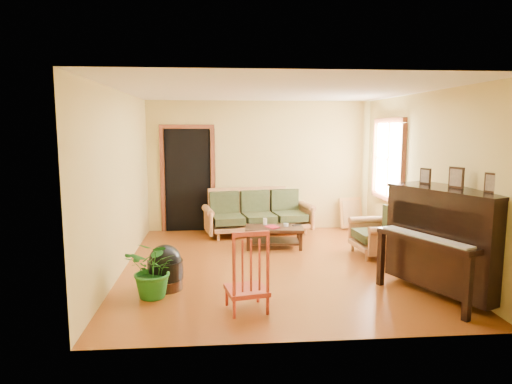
{
  "coord_description": "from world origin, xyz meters",
  "views": [
    {
      "loc": [
        -0.85,
        -6.66,
        2.09
      ],
      "look_at": [
        -0.27,
        0.2,
        1.1
      ],
      "focal_mm": 32.0,
      "sensor_mm": 36.0,
      "label": 1
    }
  ],
  "objects": [
    {
      "name": "remote",
      "position": [
        0.52,
        1.12,
        0.37
      ],
      "size": [
        0.16,
        0.1,
        0.02
      ],
      "primitive_type": "cube",
      "rotation": [
        0.0,
        0.0,
        0.4
      ],
      "color": "black",
      "rests_on": "coffee_table"
    },
    {
      "name": "window",
      "position": [
        2.21,
        1.3,
        1.5
      ],
      "size": [
        0.12,
        1.36,
        1.46
      ],
      "primitive_type": "cube",
      "color": "white",
      "rests_on": "right_wall"
    },
    {
      "name": "leaning_frame",
      "position": [
        1.88,
        2.39,
        0.33
      ],
      "size": [
        0.51,
        0.23,
        0.67
      ],
      "primitive_type": "cube",
      "rotation": [
        0.0,
        0.0,
        0.25
      ],
      "color": "gold",
      "rests_on": "floor"
    },
    {
      "name": "red_chair",
      "position": [
        -0.54,
        -1.67,
        0.48
      ],
      "size": [
        0.53,
        0.57,
        0.96
      ],
      "primitive_type": "cube",
      "rotation": [
        0.0,
        0.0,
        0.2
      ],
      "color": "maroon",
      "rests_on": "floor"
    },
    {
      "name": "coffee_table",
      "position": [
        0.11,
        1.03,
        0.18
      ],
      "size": [
        1.04,
        0.63,
        0.36
      ],
      "primitive_type": "cube",
      "rotation": [
        0.0,
        0.0,
        -0.09
      ],
      "color": "black",
      "rests_on": "floor"
    },
    {
      "name": "ceramic_crock",
      "position": [
        1.95,
        2.27,
        0.12
      ],
      "size": [
        0.24,
        0.24,
        0.25
      ],
      "primitive_type": "cylinder",
      "rotation": [
        0.0,
        0.0,
        0.23
      ],
      "color": "#313F94",
      "rests_on": "floor"
    },
    {
      "name": "book",
      "position": [
        -0.0,
        0.94,
        0.37
      ],
      "size": [
        0.26,
        0.29,
        0.02
      ],
      "primitive_type": "imported",
      "rotation": [
        0.0,
        0.0,
        0.43
      ],
      "color": "maroon",
      "rests_on": "coffee_table"
    },
    {
      "name": "footstool",
      "position": [
        -1.54,
        -0.9,
        0.22
      ],
      "size": [
        0.55,
        0.55,
        0.44
      ],
      "primitive_type": "cylinder",
      "rotation": [
        0.0,
        0.0,
        -0.23
      ],
      "color": "black",
      "rests_on": "floor"
    },
    {
      "name": "sofa",
      "position": [
        -0.07,
        2.05,
        0.44
      ],
      "size": [
        2.19,
        1.22,
        0.89
      ],
      "primitive_type": "cube",
      "rotation": [
        0.0,
        0.0,
        0.18
      ],
      "color": "#996138",
      "rests_on": "floor"
    },
    {
      "name": "doorway",
      "position": [
        -1.45,
        2.48,
        1.02
      ],
      "size": [
        1.08,
        0.16,
        2.05
      ],
      "primitive_type": "cube",
      "color": "black",
      "rests_on": "floor"
    },
    {
      "name": "armchair",
      "position": [
        1.72,
        0.4,
        0.43
      ],
      "size": [
        0.88,
        0.92,
        0.85
      ],
      "primitive_type": "cube",
      "rotation": [
        0.0,
        0.0,
        0.09
      ],
      "color": "#996138",
      "rests_on": "floor"
    },
    {
      "name": "floor",
      "position": [
        0.0,
        0.0,
        0.0
      ],
      "size": [
        5.0,
        5.0,
        0.0
      ],
      "primitive_type": "plane",
      "color": "#642C0D",
      "rests_on": "ground"
    },
    {
      "name": "piano",
      "position": [
        2.01,
        -1.37,
        0.67
      ],
      "size": [
        1.43,
        1.75,
        1.34
      ],
      "primitive_type": "cube",
      "rotation": [
        0.0,
        0.0,
        0.42
      ],
      "color": "black",
      "rests_on": "floor"
    },
    {
      "name": "glass_jar",
      "position": [
        0.32,
        1.06,
        0.39
      ],
      "size": [
        0.1,
        0.1,
        0.06
      ],
      "primitive_type": "cylinder",
      "rotation": [
        0.0,
        0.0,
        0.27
      ],
      "color": "silver",
      "rests_on": "coffee_table"
    },
    {
      "name": "potted_plant",
      "position": [
        -1.64,
        -1.19,
        0.37
      ],
      "size": [
        0.83,
        0.78,
        0.73
      ],
      "primitive_type": "imported",
      "rotation": [
        0.0,
        0.0,
        -0.39
      ],
      "color": "#195A1B",
      "rests_on": "floor"
    },
    {
      "name": "candle",
      "position": [
        -0.03,
        1.23,
        0.42
      ],
      "size": [
        0.08,
        0.08,
        0.12
      ],
      "primitive_type": "cylinder",
      "rotation": [
        0.0,
        0.0,
        0.16
      ],
      "color": "white",
      "rests_on": "coffee_table"
    }
  ]
}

